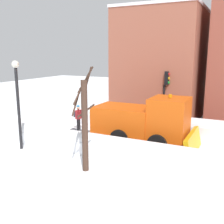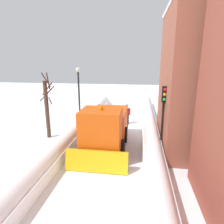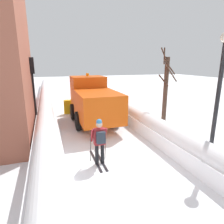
# 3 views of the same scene
# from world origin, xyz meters

# --- Properties ---
(ground_plane) EXTENTS (80.00, 80.00, 0.00)m
(ground_plane) POSITION_xyz_m (0.00, 10.00, 0.00)
(ground_plane) COLOR white
(snowbank_right) EXTENTS (1.10, 36.00, 1.11)m
(snowbank_right) POSITION_xyz_m (2.67, 10.00, 0.50)
(snowbank_right) COLOR white
(snowbank_right) RESTS_ON ground
(building_brick_near) EXTENTS (8.22, 6.16, 8.62)m
(building_brick_near) POSITION_xyz_m (-7.37, 4.53, 4.31)
(building_brick_near) COLOR #9E5642
(building_brick_near) RESTS_ON ground
(plow_truck) EXTENTS (3.20, 5.98, 3.12)m
(plow_truck) POSITION_xyz_m (0.20, 5.66, 1.48)
(plow_truck) COLOR #DB510F
(plow_truck) RESTS_ON ground
(skier) EXTENTS (0.62, 1.80, 1.81)m
(skier) POSITION_xyz_m (-0.77, 0.43, 1.00)
(skier) COLOR black
(skier) RESTS_ON ground
(traffic_light_pole) EXTENTS (0.28, 0.42, 4.10)m
(traffic_light_pole) POSITION_xyz_m (-3.22, 5.87, 2.89)
(traffic_light_pole) COLOR black
(traffic_light_pole) RESTS_ON ground
(street_lamp) EXTENTS (0.40, 0.40, 4.91)m
(street_lamp) POSITION_xyz_m (3.83, -0.40, 3.13)
(street_lamp) COLOR black
(street_lamp) RESTS_ON ground
(bare_tree_near) EXTENTS (1.09, 0.92, 4.74)m
(bare_tree_near) POSITION_xyz_m (4.68, 4.38, 2.24)
(bare_tree_near) COLOR #483126
(bare_tree_near) RESTS_ON ground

